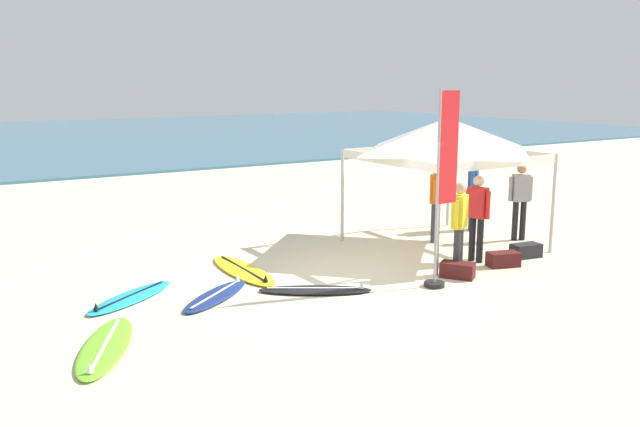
# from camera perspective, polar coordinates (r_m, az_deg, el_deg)

# --- Properties ---
(ground_plane) EXTENTS (80.00, 80.00, 0.00)m
(ground_plane) POSITION_cam_1_polar(r_m,az_deg,el_deg) (12.27, 1.96, -5.51)
(ground_plane) COLOR beige
(sea) EXTENTS (80.00, 36.00, 0.10)m
(sea) POSITION_cam_1_polar(r_m,az_deg,el_deg) (43.66, -23.35, 5.73)
(sea) COLOR #386B84
(sea) RESTS_ON ground
(canopy_tent) EXTENTS (3.23, 3.23, 2.75)m
(canopy_tent) POSITION_cam_1_polar(r_m,az_deg,el_deg) (14.43, 10.59, 6.49)
(canopy_tent) COLOR #B7B7BC
(canopy_tent) RESTS_ON ground
(surfboard_black) EXTENTS (1.89, 1.45, 0.19)m
(surfboard_black) POSITION_cam_1_polar(r_m,az_deg,el_deg) (11.51, -0.36, -6.44)
(surfboard_black) COLOR black
(surfboard_black) RESTS_ON ground
(surfboard_cyan) EXTENTS (1.92, 1.53, 0.19)m
(surfboard_cyan) POSITION_cam_1_polar(r_m,az_deg,el_deg) (11.56, -15.63, -6.80)
(surfboard_cyan) COLOR #23B2CC
(surfboard_cyan) RESTS_ON ground
(surfboard_lime) EXTENTS (1.50, 2.25, 0.19)m
(surfboard_lime) POSITION_cam_1_polar(r_m,az_deg,el_deg) (9.63, -17.59, -10.60)
(surfboard_lime) COLOR #7AD12D
(surfboard_lime) RESTS_ON ground
(surfboard_navy) EXTENTS (1.77, 1.52, 0.19)m
(surfboard_navy) POSITION_cam_1_polar(r_m,az_deg,el_deg) (11.36, -8.71, -6.83)
(surfboard_navy) COLOR navy
(surfboard_navy) RESTS_ON ground
(surfboard_yellow) EXTENTS (0.69, 2.37, 0.19)m
(surfboard_yellow) POSITION_cam_1_polar(r_m,az_deg,el_deg) (12.75, -6.49, -4.76)
(surfboard_yellow) COLOR yellow
(surfboard_yellow) RESTS_ON ground
(person_orange) EXTENTS (0.40, 0.43, 1.71)m
(person_orange) POSITION_cam_1_polar(r_m,az_deg,el_deg) (15.02, 9.62, 1.32)
(person_orange) COLOR #383842
(person_orange) RESTS_ON ground
(person_grey) EXTENTS (0.50, 0.36, 1.71)m
(person_grey) POSITION_cam_1_polar(r_m,az_deg,el_deg) (15.61, 16.49, 1.39)
(person_grey) COLOR black
(person_grey) RESTS_ON ground
(person_yellow) EXTENTS (0.48, 0.37, 1.71)m
(person_yellow) POSITION_cam_1_polar(r_m,az_deg,el_deg) (12.55, 11.63, -0.69)
(person_yellow) COLOR #2D2D33
(person_yellow) RESTS_ON ground
(person_blue) EXTENTS (0.44, 0.40, 1.71)m
(person_blue) POSITION_cam_1_polar(r_m,az_deg,el_deg) (16.39, 12.73, 2.02)
(person_blue) COLOR #2D2D33
(person_blue) RESTS_ON ground
(person_red) EXTENTS (0.29, 0.54, 1.71)m
(person_red) POSITION_cam_1_polar(r_m,az_deg,el_deg) (13.53, 13.08, 0.10)
(person_red) COLOR black
(person_red) RESTS_ON ground
(banner_flag) EXTENTS (0.60, 0.36, 3.40)m
(banner_flag) POSITION_cam_1_polar(r_m,az_deg,el_deg) (11.69, 10.23, 1.41)
(banner_flag) COLOR #99999E
(banner_flag) RESTS_ON ground
(gear_bag_near_tent) EXTENTS (0.60, 0.68, 0.28)m
(gear_bag_near_tent) POSITION_cam_1_polar(r_m,az_deg,el_deg) (12.55, 11.48, -4.68)
(gear_bag_near_tent) COLOR #4C1919
(gear_bag_near_tent) RESTS_ON ground
(gear_bag_by_pole) EXTENTS (0.67, 0.49, 0.28)m
(gear_bag_by_pole) POSITION_cam_1_polar(r_m,az_deg,el_deg) (13.49, 15.15, -3.74)
(gear_bag_by_pole) COLOR #4C1919
(gear_bag_by_pole) RESTS_ON ground
(gear_bag_on_sand) EXTENTS (0.64, 0.41, 0.28)m
(gear_bag_on_sand) POSITION_cam_1_polar(r_m,az_deg,el_deg) (14.28, 16.92, -3.01)
(gear_bag_on_sand) COLOR #232328
(gear_bag_on_sand) RESTS_ON ground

